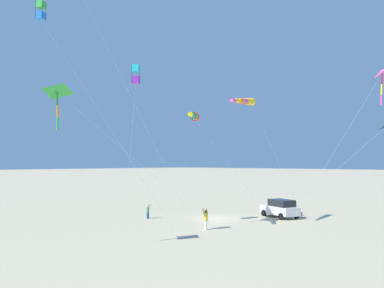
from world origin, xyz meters
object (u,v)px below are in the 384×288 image
(kite_windsock_long_streamer_left, at_px, (193,116))
(kite_delta_teal_far_right, at_px, (57,92))
(kite_windsock_red_high_left, at_px, (245,101))
(kite_box_checkered_midright, at_px, (136,74))
(kite_delta_magenta_far_left, at_px, (381,73))
(cooler_box, at_px, (299,213))
(person_adult_flyer, at_px, (206,218))
(kite_box_orange_high_right, at_px, (41,11))
(person_child_green_jacket, at_px, (148,211))
(parked_car, at_px, (280,208))

(kite_windsock_long_streamer_left, bearing_deg, kite_delta_teal_far_right, -178.68)
(kite_windsock_long_streamer_left, relative_size, kite_windsock_red_high_left, 0.88)
(kite_box_checkered_midright, height_order, kite_delta_teal_far_right, kite_box_checkered_midright)
(kite_delta_teal_far_right, height_order, kite_windsock_red_high_left, kite_windsock_red_high_left)
(kite_delta_magenta_far_left, xyz_separation_m, kite_windsock_red_high_left, (-1.05, 11.25, -0.93))
(cooler_box, height_order, kite_windsock_long_streamer_left, kite_windsock_long_streamer_left)
(person_adult_flyer, height_order, kite_windsock_long_streamer_left, kite_windsock_long_streamer_left)
(person_adult_flyer, distance_m, kite_windsock_red_high_left, 11.04)
(kite_box_orange_high_right, xyz_separation_m, kite_delta_teal_far_right, (0.24, -1.95, -5.73))
(person_child_green_jacket, xyz_separation_m, kite_box_orange_high_right, (-13.70, -5.17, 15.02))
(parked_car, relative_size, kite_box_orange_high_right, 0.28)
(parked_car, height_order, kite_delta_magenta_far_left, kite_delta_magenta_far_left)
(person_child_green_jacket, height_order, kite_box_checkered_midright, kite_box_checkered_midright)
(kite_box_orange_high_right, xyz_separation_m, kite_windsock_long_streamer_left, (13.15, -1.66, -6.04))
(kite_box_checkered_midright, relative_size, kite_windsock_long_streamer_left, 1.36)
(person_adult_flyer, bearing_deg, parked_car, -4.73)
(person_adult_flyer, height_order, kite_box_orange_high_right, kite_box_orange_high_right)
(kite_box_checkered_midright, bearing_deg, person_child_green_jacket, 39.87)
(parked_car, bearing_deg, kite_box_orange_high_right, 170.11)
(kite_box_checkered_midright, distance_m, kite_delta_teal_far_right, 9.73)
(person_adult_flyer, relative_size, kite_box_orange_high_right, 0.11)
(cooler_box, relative_size, kite_box_checkered_midright, 0.04)
(parked_car, xyz_separation_m, kite_box_checkered_midright, (-14.63, 5.27, 12.23))
(cooler_box, height_order, kite_box_orange_high_right, kite_box_orange_high_right)
(kite_delta_teal_far_right, bearing_deg, kite_delta_magenta_far_left, -37.83)
(person_child_green_jacket, bearing_deg, kite_windsock_red_high_left, -71.30)
(kite_box_checkered_midright, bearing_deg, kite_delta_magenta_far_left, -61.71)
(kite_delta_magenta_far_left, xyz_separation_m, kite_box_orange_high_right, (-18.03, 15.77, 3.68))
(cooler_box, xyz_separation_m, kite_windsock_long_streamer_left, (-13.11, 3.15, 9.54))
(person_adult_flyer, xyz_separation_m, kite_box_checkered_midright, (-4.07, 4.40, 12.22))
(kite_delta_magenta_far_left, bearing_deg, person_adult_flyer, 111.92)
(cooler_box, xyz_separation_m, kite_box_orange_high_right, (-26.26, 4.81, 15.58))
(person_child_green_jacket, distance_m, kite_box_orange_high_right, 20.98)
(kite_windsock_red_high_left, bearing_deg, kite_box_checkered_midright, 144.81)
(kite_box_checkered_midright, xyz_separation_m, kite_windsock_long_streamer_left, (4.24, -2.82, -3.43))
(person_adult_flyer, relative_size, kite_windsock_long_streamer_left, 0.17)
(kite_delta_teal_far_right, bearing_deg, person_child_green_jacket, 27.87)
(kite_delta_magenta_far_left, bearing_deg, kite_windsock_red_high_left, 95.33)
(kite_delta_magenta_far_left, distance_m, kite_box_orange_high_right, 24.24)
(kite_box_checkered_midright, bearing_deg, cooler_box, -19.00)
(parked_car, relative_size, kite_box_checkered_midright, 0.33)
(cooler_box, bearing_deg, kite_box_checkered_midright, 161.00)
(kite_delta_magenta_far_left, xyz_separation_m, kite_windsock_long_streamer_left, (-4.88, 14.11, -2.36))
(cooler_box, height_order, person_child_green_jacket, person_child_green_jacket)
(parked_car, relative_size, kite_windsock_long_streamer_left, 0.45)
(person_adult_flyer, relative_size, kite_delta_magenta_far_left, 0.14)
(person_child_green_jacket, height_order, kite_delta_magenta_far_left, kite_delta_magenta_far_left)
(cooler_box, bearing_deg, kite_delta_teal_far_right, 173.74)
(parked_car, height_order, kite_box_checkered_midright, kite_box_checkered_midright)
(kite_delta_magenta_far_left, height_order, kite_box_checkered_midright, kite_box_checkered_midright)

